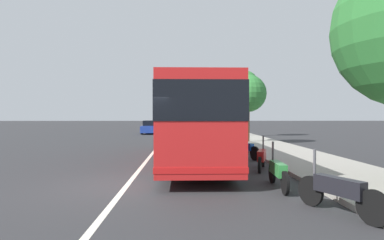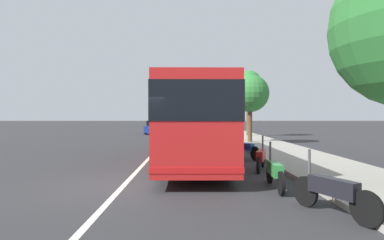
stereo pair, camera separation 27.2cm
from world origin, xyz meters
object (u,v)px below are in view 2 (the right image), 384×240
(coach_bus, at_px, (193,118))
(motorcycle_far_end, at_px, (244,148))
(motorcycle_mid_row, at_px, (275,172))
(car_side_street, at_px, (156,127))
(motorcycle_angled, at_px, (261,158))
(roadside_tree_far_block, at_px, (248,85))
(roadside_tree_mid_block, at_px, (250,94))
(car_far_distant, at_px, (188,129))
(motorcycle_by_tree, at_px, (332,192))
(car_ahead_same_lane, at_px, (190,125))

(coach_bus, xyz_separation_m, motorcycle_far_end, (0.73, -2.42, -1.43))
(coach_bus, height_order, motorcycle_mid_row, coach_bus)
(coach_bus, bearing_deg, car_side_street, 10.48)
(motorcycle_angled, xyz_separation_m, roadside_tree_far_block, (18.36, -2.99, 4.51))
(motorcycle_mid_row, relative_size, roadside_tree_far_block, 0.33)
(coach_bus, distance_m, roadside_tree_mid_block, 9.69)
(coach_bus, distance_m, car_far_distant, 17.04)
(car_far_distant, bearing_deg, motorcycle_by_tree, -173.13)
(motorcycle_far_end, xyz_separation_m, car_side_street, (20.50, 6.32, 0.23))
(coach_bus, distance_m, roadside_tree_far_block, 17.11)
(motorcycle_by_tree, height_order, car_ahead_same_lane, car_ahead_same_lane)
(motorcycle_far_end, xyz_separation_m, roadside_tree_far_block, (15.18, -3.06, 4.49))
(car_ahead_same_lane, xyz_separation_m, roadside_tree_mid_block, (-22.85, -4.28, 2.88))
(coach_bus, distance_m, motorcycle_by_tree, 8.40)
(motorcycle_mid_row, distance_m, car_side_street, 27.39)
(car_far_distant, bearing_deg, coach_bus, -178.99)
(motorcycle_far_end, relative_size, car_ahead_same_lane, 0.51)
(car_side_street, bearing_deg, motorcycle_by_tree, 14.50)
(car_ahead_same_lane, height_order, roadside_tree_mid_block, roadside_tree_mid_block)
(motorcycle_by_tree, relative_size, car_side_street, 0.43)
(motorcycle_angled, relative_size, car_ahead_same_lane, 0.45)
(coach_bus, distance_m, car_side_street, 21.62)
(motorcycle_by_tree, bearing_deg, car_side_street, -12.10)
(car_ahead_same_lane, bearing_deg, motorcycle_angled, 179.91)
(motorcycle_by_tree, relative_size, car_far_distant, 0.46)
(roadside_tree_far_block, bearing_deg, roadside_tree_mid_block, 170.19)
(motorcycle_far_end, bearing_deg, motorcycle_angled, 158.05)
(motorcycle_mid_row, xyz_separation_m, motorcycle_angled, (3.02, -0.31, -0.00))
(motorcycle_by_tree, bearing_deg, motorcycle_mid_row, -12.29)
(motorcycle_mid_row, distance_m, car_far_distant, 22.60)
(motorcycle_by_tree, distance_m, motorcycle_mid_row, 2.41)
(motorcycle_mid_row, height_order, roadside_tree_far_block, roadside_tree_far_block)
(roadside_tree_mid_block, bearing_deg, coach_bus, 153.85)
(car_far_distant, bearing_deg, motorcycle_angled, -171.87)
(motorcycle_by_tree, bearing_deg, roadside_tree_mid_block, -30.15)
(motorcycle_angled, xyz_separation_m, car_side_street, (23.68, 6.39, 0.25))
(car_far_distant, height_order, roadside_tree_mid_block, roadside_tree_mid_block)
(motorcycle_by_tree, distance_m, roadside_tree_mid_block, 16.75)
(motorcycle_far_end, bearing_deg, car_ahead_same_lane, -18.48)
(motorcycle_mid_row, bearing_deg, motorcycle_far_end, 0.74)
(motorcycle_mid_row, bearing_deg, motorcycle_angled, -2.84)
(motorcycle_angled, bearing_deg, coach_bus, 64.69)
(motorcycle_far_end, xyz_separation_m, car_ahead_same_lane, (30.68, 2.49, 0.24))
(roadside_tree_mid_block, relative_size, roadside_tree_far_block, 0.79)
(motorcycle_angled, height_order, roadside_tree_far_block, roadside_tree_far_block)
(motorcycle_by_tree, xyz_separation_m, car_side_street, (29.06, 6.61, 0.22))
(motorcycle_far_end, bearing_deg, coach_bus, 83.73)
(motorcycle_far_end, height_order, car_far_distant, car_far_distant)
(coach_bus, bearing_deg, motorcycle_mid_row, -158.26)
(car_ahead_same_lane, bearing_deg, roadside_tree_far_block, -164.70)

